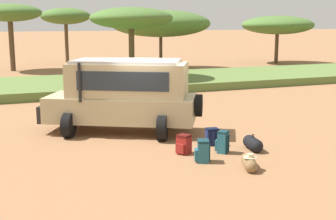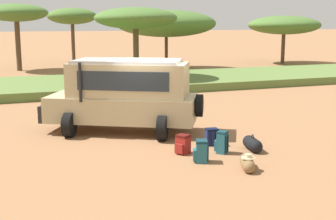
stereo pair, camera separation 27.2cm
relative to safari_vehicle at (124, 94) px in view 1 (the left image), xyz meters
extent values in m
plane|color=#936642|center=(0.67, -0.51, -1.29)|extent=(320.00, 320.00, 0.00)
cube|color=#5B7538|center=(0.67, 10.72, -1.07)|extent=(120.00, 7.00, 0.44)
cube|color=tan|center=(-0.09, 0.05, -0.47)|extent=(5.20, 4.06, 0.84)
cube|color=tan|center=(0.12, -0.07, 0.50)|extent=(4.21, 3.43, 1.10)
cube|color=#232D38|center=(-1.20, 0.68, 0.45)|extent=(0.82, 1.39, 0.77)
cube|color=#232D38|center=(-0.32, -0.86, 0.55)|extent=(2.58, 1.48, 0.60)
cube|color=#232D38|center=(0.57, 0.72, 0.55)|extent=(2.58, 1.48, 0.60)
cube|color=#B7B7B7|center=(0.08, -0.04, 1.10)|extent=(3.83, 3.17, 0.10)
cube|color=black|center=(-2.33, 1.32, -0.64)|extent=(0.93, 1.49, 0.56)
cylinder|color=black|center=(-1.53, -0.25, 0.50)|extent=(0.10, 0.10, 1.25)
cylinder|color=black|center=(-1.89, -0.04, -0.89)|extent=(0.64, 0.83, 0.80)
cylinder|color=black|center=(-0.94, 1.64, -0.89)|extent=(0.64, 0.83, 0.80)
cylinder|color=black|center=(0.75, -1.54, -0.89)|extent=(0.64, 0.83, 0.80)
cylinder|color=black|center=(1.70, 0.15, -0.89)|extent=(0.64, 0.83, 0.80)
cylinder|color=black|center=(2.16, -1.22, -0.32)|extent=(0.55, 0.75, 0.74)
cube|color=navy|center=(1.96, -2.59, -1.07)|extent=(0.41, 0.33, 0.45)
cube|color=navy|center=(1.99, -2.41, -1.12)|extent=(0.29, 0.12, 0.25)
cube|color=black|center=(1.96, -2.59, -0.81)|extent=(0.39, 0.34, 0.07)
cylinder|color=black|center=(1.85, -2.73, -1.07)|extent=(0.04, 0.04, 0.38)
cylinder|color=black|center=(2.01, -2.76, -1.07)|extent=(0.04, 0.04, 0.38)
cube|color=#235B6B|center=(0.94, -4.03, -1.03)|extent=(0.41, 0.47, 0.53)
cube|color=#235B6B|center=(0.77, -3.96, -1.09)|extent=(0.19, 0.30, 0.29)
cube|color=#13323A|center=(0.94, -4.03, -0.73)|extent=(0.42, 0.46, 0.07)
cylinder|color=#13323A|center=(1.06, -4.18, -1.03)|extent=(0.04, 0.04, 0.45)
cylinder|color=#13323A|center=(1.13, -4.02, -1.03)|extent=(0.04, 0.04, 0.45)
cube|color=maroon|center=(0.79, -3.12, -1.05)|extent=(0.43, 0.45, 0.48)
cube|color=maroon|center=(0.64, -3.21, -1.11)|extent=(0.21, 0.27, 0.27)
cube|color=#4D100E|center=(0.79, -3.12, -0.78)|extent=(0.43, 0.44, 0.07)
cylinder|color=#4D100E|center=(0.97, -3.10, -1.05)|extent=(0.04, 0.04, 0.41)
cylinder|color=#4D100E|center=(0.89, -2.96, -1.05)|extent=(0.04, 0.04, 0.41)
cube|color=#235B6B|center=(1.85, -3.47, -1.01)|extent=(0.41, 0.40, 0.57)
cube|color=#235B6B|center=(1.75, -3.35, -1.08)|extent=(0.24, 0.22, 0.31)
cube|color=#13323A|center=(1.85, -3.47, -0.69)|extent=(0.40, 0.40, 0.07)
cylinder|color=#13323A|center=(1.89, -3.62, -1.01)|extent=(0.04, 0.04, 0.49)
cylinder|color=#13323A|center=(2.00, -3.52, -1.01)|extent=(0.04, 0.04, 0.49)
cylinder|color=brown|center=(1.77, -5.01, -1.14)|extent=(0.54, 0.72, 0.32)
sphere|color=brown|center=(1.64, -5.31, -1.14)|extent=(0.31, 0.31, 0.31)
sphere|color=brown|center=(1.89, -4.71, -1.14)|extent=(0.31, 0.31, 0.31)
torus|color=#493721|center=(1.77, -5.01, -0.96)|extent=(0.09, 0.16, 0.16)
cylinder|color=beige|center=(1.73, -5.10, -0.96)|extent=(0.34, 0.34, 0.02)
cylinder|color=beige|center=(1.73, -5.10, -0.92)|extent=(0.17, 0.17, 0.09)
cylinder|color=black|center=(2.81, -3.51, -1.11)|extent=(0.47, 0.66, 0.37)
sphere|color=black|center=(2.86, -3.22, -1.11)|extent=(0.37, 0.37, 0.37)
sphere|color=black|center=(2.75, -3.81, -1.11)|extent=(0.37, 0.37, 0.37)
torus|color=black|center=(2.81, -3.51, -0.90)|extent=(0.05, 0.17, 0.16)
cylinder|color=brown|center=(-2.10, 21.98, 0.57)|extent=(0.38, 0.38, 3.73)
ellipsoid|color=#476B2D|center=(-2.10, 21.98, 2.99)|extent=(4.62, 4.93, 1.32)
cylinder|color=brown|center=(3.00, 28.06, 0.45)|extent=(0.32, 0.32, 3.49)
ellipsoid|color=#476B2D|center=(3.00, 28.06, 2.81)|extent=(4.44, 3.92, 1.46)
cylinder|color=brown|center=(3.83, 11.30, 0.37)|extent=(0.33, 0.33, 3.32)
ellipsoid|color=#476B2D|center=(3.83, 11.30, 2.55)|extent=(4.74, 5.17, 1.24)
cylinder|color=brown|center=(8.49, 18.67, 0.02)|extent=(0.24, 0.24, 2.64)
ellipsoid|color=#476B2D|center=(8.49, 18.67, 2.20)|extent=(7.64, 6.87, 2.02)
cylinder|color=brown|center=(19.89, 19.97, 0.03)|extent=(0.32, 0.32, 2.65)
ellipsoid|color=#476B2D|center=(19.89, 19.97, 2.04)|extent=(6.21, 6.21, 1.61)
camera|label=1|loc=(-4.39, -14.79, 2.40)|focal=50.00mm
camera|label=2|loc=(-4.13, -14.89, 2.40)|focal=50.00mm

